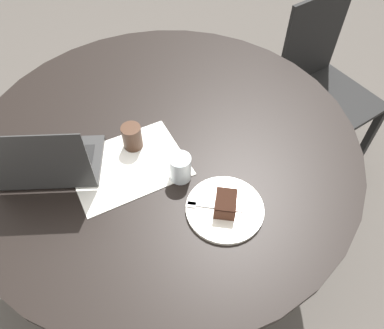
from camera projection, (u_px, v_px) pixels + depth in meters
ground_plane at (172, 237)px, 1.90m from camera, size 12.00×12.00×0.00m
dining_table at (166, 163)px, 1.43m from camera, size 1.38×1.38×0.74m
chair at (321, 88)px, 1.91m from camera, size 0.53×0.53×0.90m
paper_document at (128, 165)px, 1.25m from camera, size 0.41×0.34×0.00m
plate at (225, 209)px, 1.14m from camera, size 0.24×0.24×0.01m
cake_slice at (226, 204)px, 1.11m from camera, size 0.09×0.10×0.05m
fork at (209, 206)px, 1.13m from camera, size 0.16×0.09×0.00m
coffee_glass at (132, 137)px, 1.27m from camera, size 0.07×0.07×0.09m
water_glass at (180, 168)px, 1.18m from camera, size 0.07×0.07×0.09m
laptop at (49, 162)px, 1.19m from camera, size 0.36×0.29×0.26m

